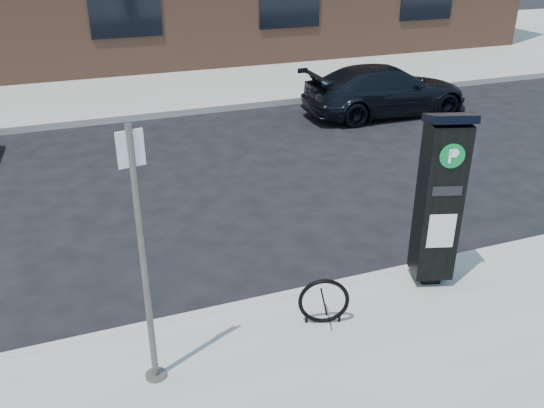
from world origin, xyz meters
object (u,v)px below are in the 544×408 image
sign_pole (144,265)px  car_dark (386,90)px  bike_rack (324,301)px  parking_kiosk (439,199)px

sign_pole → car_dark: sign_pole is taller
car_dark → bike_rack: bearing=145.7°
bike_rack → parking_kiosk: bearing=29.2°
parking_kiosk → sign_pole: (-3.45, -0.51, 0.16)m
car_dark → parking_kiosk: bearing=154.2°
parking_kiosk → car_dark: size_ratio=0.53×
parking_kiosk → bike_rack: (-1.58, -0.31, -0.83)m
car_dark → sign_pole: bearing=137.6°
sign_pole → car_dark: 10.02m
bike_rack → car_dark: (4.98, 7.06, 0.16)m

